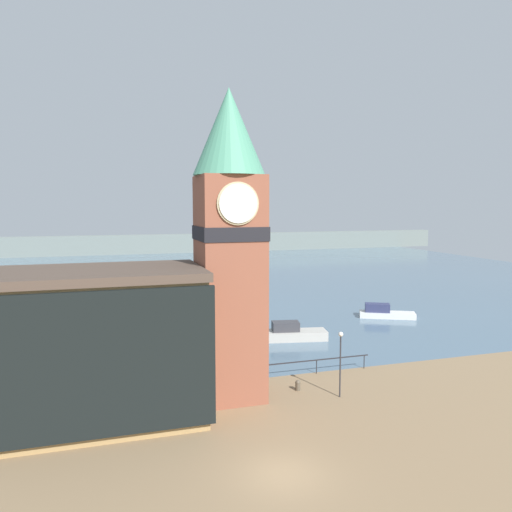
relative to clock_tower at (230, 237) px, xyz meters
name	(u,v)px	position (x,y,z in m)	size (l,w,h in m)	color
ground_plane	(282,474)	(-0.08, -10.18, -10.71)	(160.00, 160.00, 0.00)	#846B4C
water	(146,274)	(-0.08, 62.71, -10.71)	(160.00, 120.00, 0.00)	slate
far_shoreline	(132,244)	(-0.08, 102.71, -8.21)	(180.00, 3.00, 5.00)	slate
pier_railing	(317,362)	(7.38, 2.46, -9.77)	(8.74, 0.08, 1.09)	#232328
clock_tower	(230,237)	(0.00, 0.00, 0.00)	(4.65, 4.65, 20.17)	brown
pier_building	(90,346)	(-8.78, -1.23, -6.17)	(13.34, 7.50, 9.04)	#A88451
boat_near	(294,333)	(9.27, 11.89, -10.06)	(6.03, 3.11, 1.77)	#B7B2A8
boat_far	(384,313)	(22.62, 17.64, -10.14)	(6.39, 4.52, 1.58)	silver
mooring_bollard_near	(298,385)	(4.71, -0.34, -10.32)	(0.36, 0.36, 0.73)	brown
lamp_post	(340,352)	(6.95, -2.27, -7.65)	(0.32, 0.32, 4.44)	#2D2D33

